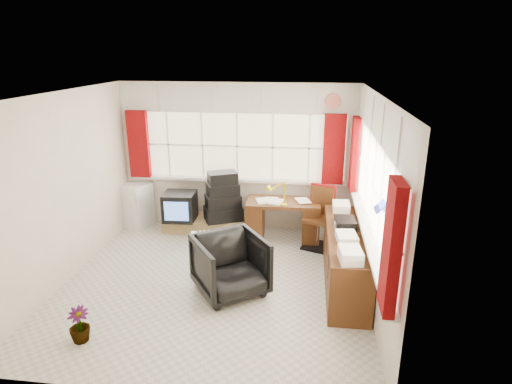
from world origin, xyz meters
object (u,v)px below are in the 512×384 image
desk (283,218)px  office_chair (230,265)px  task_chair (320,214)px  crt_tv (180,206)px  radiator (210,254)px  tv_bench (205,223)px  desk_lamp (285,189)px  credenza (345,257)px  mini_fridge (136,205)px

desk → office_chair: size_ratio=1.42×
task_chair → office_chair: task_chair is taller
task_chair → crt_tv: bearing=175.6°
radiator → tv_bench: radiator is taller
desk → radiator: (-0.96, -1.14, -0.14)m
desk_lamp → radiator: desk_lamp is taller
office_chair → crt_tv: size_ratio=1.56×
desk_lamp → credenza: 1.52m
desk_lamp → tv_bench: 1.68m
task_chair → mini_fridge: size_ratio=1.30×
radiator → crt_tv: (-0.79, 1.20, 0.25)m
credenza → task_chair: bearing=104.8°
office_chair → desk: bearing=37.1°
office_chair → tv_bench: (-0.81, 1.92, -0.26)m
office_chair → radiator: size_ratio=1.42×
desk → credenza: size_ratio=0.60×
desk_lamp → tv_bench: desk_lamp is taller
desk → desk_lamp: desk_lamp is taller
office_chair → crt_tv: office_chair is taller
office_chair → credenza: size_ratio=0.42×
task_chair → office_chair: (-1.16, -1.57, -0.14)m
desk_lamp → credenza: desk_lamp is taller
desk → credenza: (0.91, -1.29, 0.01)m
radiator → tv_bench: bearing=106.7°
mini_fridge → office_chair: bearing=-44.1°
mini_fridge → tv_bench: bearing=-3.7°
credenza → tv_bench: (-2.28, 1.52, -0.27)m
desk_lamp → mini_fridge: (-2.65, 0.50, -0.57)m
credenza → mini_fridge: size_ratio=2.63×
desk_lamp → tv_bench: bearing=163.2°
credenza → crt_tv: size_ratio=3.70×
office_chair → tv_bench: office_chair is taller
radiator → mini_fridge: mini_fridge is taller
task_chair → office_chair: size_ratio=1.18×
desk → crt_tv: 1.75m
mini_fridge → desk: bearing=-6.7°
desk → radiator: size_ratio=2.02×
crt_tv → mini_fridge: 0.91m
task_chair → credenza: bearing=-75.2°
radiator → desk: bearing=49.8°
desk → radiator: bearing=-130.2°
desk → office_chair: bearing=-108.4°
desk_lamp → office_chair: 1.71m
desk_lamp → crt_tv: bearing=171.9°
office_chair → crt_tv: (-1.18, 1.75, 0.10)m
desk → tv_bench: desk is taller
desk → desk_lamp: 0.61m
radiator → crt_tv: size_ratio=1.09×
task_chair → credenza: task_chair is taller
desk → mini_fridge: bearing=173.3°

